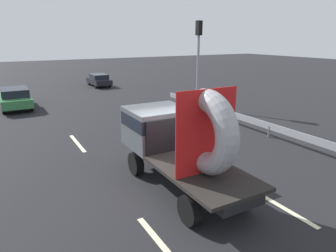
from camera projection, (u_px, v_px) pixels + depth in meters
ground_plane at (178, 182)px, 10.14m from camera, size 120.00×120.00×0.00m
flatbed_truck at (175, 137)px, 9.64m from camera, size 2.02×5.40×3.35m
distant_sedan at (15, 98)px, 20.31m from camera, size 1.80×4.21×1.37m
traffic_light at (198, 52)px, 19.72m from camera, size 0.42×0.36×5.62m
guardrail at (242, 118)px, 16.07m from camera, size 0.10×15.13×0.71m
lane_dash_left_near at (162, 245)px, 7.04m from camera, size 0.16×2.47×0.01m
lane_dash_left_far at (77, 143)px, 13.80m from camera, size 0.16×2.58×0.01m
lane_dash_right_near at (275, 203)px, 8.82m from camera, size 0.16×2.82×0.01m
lane_dash_right_far at (149, 129)px, 15.84m from camera, size 0.16×2.96×0.01m
oncoming_car at (99, 80)px, 29.59m from camera, size 1.55×3.61×1.18m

